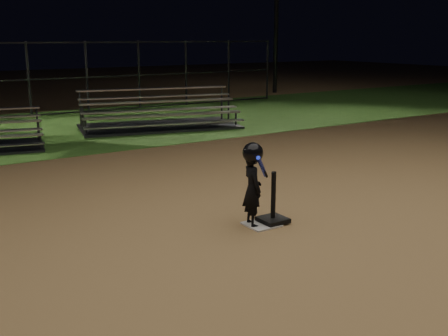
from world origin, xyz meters
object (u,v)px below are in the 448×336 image
Objects in this scene: home_plate at (262,224)px; batting_tee at (273,213)px; bleacher_right at (159,120)px; child_batter at (253,182)px.

batting_tee is (0.19, -0.02, 0.15)m from home_plate.
home_plate is 8.98m from bleacher_right.
batting_tee is 0.59m from child_batter.
bleacher_right is (2.63, 8.59, 0.22)m from home_plate.
home_plate is 0.65m from child_batter.
child_batter reaches higher than batting_tee.
bleacher_right is at bearing -5.16° from child_batter.
home_plate is at bearing 174.80° from batting_tee.
child_batter reaches higher than home_plate.
home_plate is at bearing -103.78° from child_batter.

